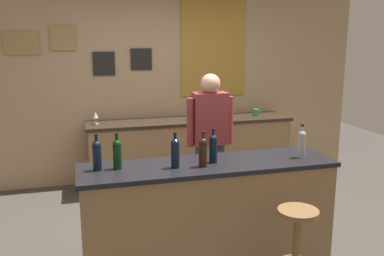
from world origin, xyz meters
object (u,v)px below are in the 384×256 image
(wine_bottle_b, at_px, (117,153))
(coffee_mug, at_px, (256,112))
(wine_bottle_a, at_px, (97,154))
(wine_bottle_d, at_px, (203,151))
(wine_glass_a, at_px, (96,116))
(wine_bottle_f, at_px, (301,143))
(bartender, at_px, (210,137))
(bar_stool, at_px, (297,236))
(wine_bottle_e, at_px, (213,147))
(wine_glass_b, at_px, (213,109))
(wine_bottle_c, at_px, (175,152))

(wine_bottle_b, relative_size, coffee_mug, 2.45)
(wine_bottle_a, distance_m, wine_bottle_b, 0.16)
(wine_bottle_b, distance_m, wine_bottle_d, 0.71)
(wine_bottle_a, distance_m, wine_glass_a, 2.02)
(wine_bottle_b, distance_m, wine_glass_a, 2.03)
(wine_bottle_f, bearing_deg, wine_bottle_d, -178.17)
(bartender, distance_m, coffee_mug, 1.63)
(coffee_mug, bearing_deg, wine_bottle_b, -136.66)
(bar_stool, xyz_separation_m, coffee_mug, (0.83, 2.70, 0.49))
(bartender, height_order, wine_bottle_e, bartender)
(bartender, xyz_separation_m, wine_glass_b, (0.45, 1.27, 0.07))
(bartender, xyz_separation_m, wine_bottle_c, (-0.60, -0.91, 0.12))
(wine_bottle_b, xyz_separation_m, coffee_mug, (2.15, 2.03, -0.11))
(wine_glass_a, bearing_deg, wine_bottle_e, -66.56)
(wine_bottle_b, height_order, wine_bottle_c, same)
(wine_bottle_e, height_order, wine_glass_b, wine_bottle_e)
(wine_bottle_b, xyz_separation_m, wine_bottle_c, (0.47, -0.10, 0.00))
(bartender, relative_size, wine_glass_a, 10.45)
(wine_bottle_c, distance_m, wine_glass_b, 2.42)
(wine_bottle_e, relative_size, wine_glass_b, 1.97)
(bar_stool, bearing_deg, wine_bottle_a, 155.50)
(bar_stool, relative_size, wine_glass_b, 4.39)
(bartender, relative_size, wine_bottle_a, 5.29)
(wine_bottle_d, relative_size, wine_glass_b, 1.97)
(bar_stool, relative_size, coffee_mug, 5.44)
(wine_bottle_b, distance_m, wine_bottle_e, 0.82)
(wine_bottle_d, height_order, wine_glass_b, wine_bottle_d)
(bartender, xyz_separation_m, wine_bottle_e, (-0.25, -0.85, 0.12))
(bar_stool, bearing_deg, wine_bottle_f, 59.88)
(wine_bottle_a, bearing_deg, wine_glass_a, 87.47)
(bartender, distance_m, wine_bottle_c, 1.09)
(bartender, bearing_deg, wine_bottle_b, -142.91)
(wine_glass_a, bearing_deg, wine_glass_b, 1.97)
(wine_bottle_e, bearing_deg, bartender, 73.83)
(wine_bottle_b, height_order, coffee_mug, wine_bottle_b)
(wine_bottle_d, distance_m, wine_bottle_e, 0.15)
(wine_bottle_f, relative_size, wine_glass_a, 1.97)
(wine_bottle_a, height_order, wine_glass_b, wine_bottle_a)
(wine_bottle_c, bearing_deg, wine_glass_b, 64.29)
(bartender, height_order, wine_bottle_d, bartender)
(wine_bottle_b, height_order, wine_bottle_e, same)
(wine_bottle_a, relative_size, wine_bottle_d, 1.00)
(wine_bottle_c, relative_size, wine_bottle_d, 1.00)
(wine_bottle_f, bearing_deg, wine_glass_a, 128.99)
(wine_bottle_b, distance_m, wine_bottle_c, 0.48)
(wine_bottle_f, bearing_deg, wine_bottle_a, 176.71)
(bar_stool, distance_m, wine_bottle_a, 1.73)
(bartender, bearing_deg, bar_stool, -80.49)
(wine_bottle_d, distance_m, wine_bottle_f, 0.94)
(bar_stool, relative_size, wine_glass_a, 4.39)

